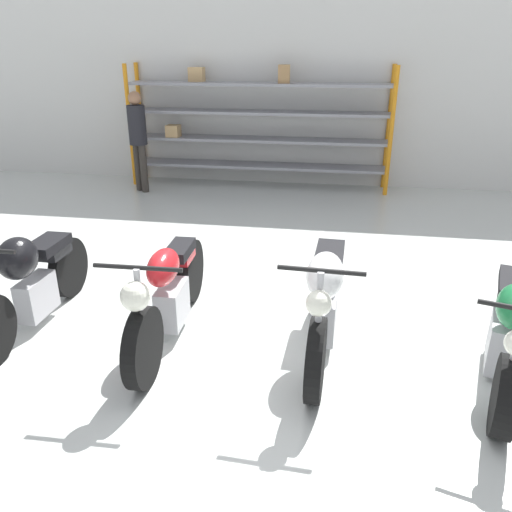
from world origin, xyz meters
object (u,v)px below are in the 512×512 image
(shelving_rack, at_px, (255,124))
(motorcycle_green, at_px, (508,330))
(motorcycle_white, at_px, (324,298))
(motorcycle_red, at_px, (168,293))
(motorcycle_black, at_px, (29,280))
(person_browsing, at_px, (138,133))

(shelving_rack, bearing_deg, motorcycle_green, -62.15)
(motorcycle_white, height_order, motorcycle_green, motorcycle_white)
(motorcycle_white, bearing_deg, motorcycle_green, 86.78)
(motorcycle_red, relative_size, motorcycle_white, 1.03)
(shelving_rack, distance_m, motorcycle_black, 5.77)
(shelving_rack, bearing_deg, motorcycle_white, -74.80)
(motorcycle_black, relative_size, motorcycle_white, 0.96)
(motorcycle_red, relative_size, motorcycle_green, 1.04)
(motorcycle_green, bearing_deg, motorcycle_white, -79.89)
(shelving_rack, bearing_deg, motorcycle_red, -89.11)
(person_browsing, bearing_deg, motorcycle_red, 58.11)
(motorcycle_red, xyz_separation_m, motorcycle_green, (2.91, -0.10, -0.05))
(motorcycle_black, height_order, motorcycle_green, motorcycle_black)
(motorcycle_white, bearing_deg, motorcycle_black, -85.78)
(motorcycle_black, distance_m, motorcycle_green, 4.27)
(motorcycle_green, height_order, person_browsing, person_browsing)
(shelving_rack, relative_size, motorcycle_black, 2.45)
(shelving_rack, height_order, motorcycle_white, shelving_rack)
(shelving_rack, xyz_separation_m, motorcycle_red, (0.09, -5.57, -0.72))
(motorcycle_white, distance_m, person_browsing, 5.99)
(motorcycle_red, xyz_separation_m, person_browsing, (-2.13, 4.84, 0.60))
(motorcycle_black, relative_size, person_browsing, 1.11)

